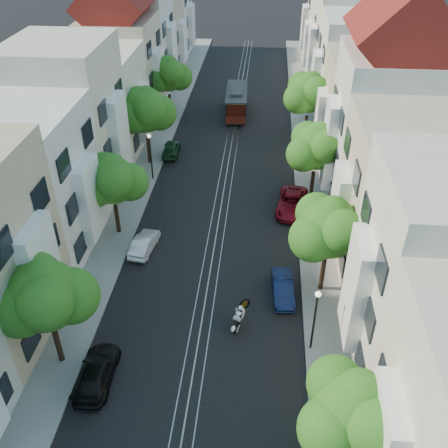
% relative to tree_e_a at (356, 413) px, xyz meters
% --- Properties ---
extents(ground, '(200.00, 200.00, 0.00)m').
position_rel_tree_e_a_xyz_m(ground, '(-7.26, 31.02, -4.40)').
color(ground, black).
rests_on(ground, ground).
extents(sidewalk_east, '(2.50, 80.00, 0.12)m').
position_rel_tree_e_a_xyz_m(sidewalk_east, '(-0.01, 31.02, -4.34)').
color(sidewalk_east, gray).
rests_on(sidewalk_east, ground).
extents(sidewalk_west, '(2.50, 80.00, 0.12)m').
position_rel_tree_e_a_xyz_m(sidewalk_west, '(-14.51, 31.02, -4.34)').
color(sidewalk_west, gray).
rests_on(sidewalk_west, ground).
extents(rail_left, '(0.06, 80.00, 0.02)m').
position_rel_tree_e_a_xyz_m(rail_left, '(-7.81, 31.02, -4.39)').
color(rail_left, gray).
rests_on(rail_left, ground).
extents(rail_slot, '(0.06, 80.00, 0.02)m').
position_rel_tree_e_a_xyz_m(rail_slot, '(-7.26, 31.02, -4.39)').
color(rail_slot, gray).
rests_on(rail_slot, ground).
extents(rail_right, '(0.06, 80.00, 0.02)m').
position_rel_tree_e_a_xyz_m(rail_right, '(-6.71, 31.02, -4.39)').
color(rail_right, gray).
rests_on(rail_right, ground).
extents(lane_line, '(0.08, 80.00, 0.01)m').
position_rel_tree_e_a_xyz_m(lane_line, '(-7.26, 31.02, -4.40)').
color(lane_line, tan).
rests_on(lane_line, ground).
extents(townhouses_east, '(7.75, 72.00, 12.00)m').
position_rel_tree_e_a_xyz_m(townhouses_east, '(4.61, 30.94, 0.79)').
color(townhouses_east, beige).
rests_on(townhouses_east, ground).
extents(townhouses_west, '(7.75, 72.00, 11.76)m').
position_rel_tree_e_a_xyz_m(townhouses_west, '(-19.13, 30.94, 0.68)').
color(townhouses_west, silver).
rests_on(townhouses_west, ground).
extents(tree_e_a, '(4.72, 3.87, 6.27)m').
position_rel_tree_e_a_xyz_m(tree_e_a, '(0.00, 0.00, 0.00)').
color(tree_e_a, black).
rests_on(tree_e_a, ground).
extents(tree_e_b, '(4.93, 4.08, 6.68)m').
position_rel_tree_e_a_xyz_m(tree_e_b, '(0.00, 12.00, 0.34)').
color(tree_e_b, black).
rests_on(tree_e_b, ground).
extents(tree_e_c, '(4.84, 3.99, 6.52)m').
position_rel_tree_e_a_xyz_m(tree_e_c, '(0.00, 23.00, 0.20)').
color(tree_e_c, black).
rests_on(tree_e_c, ground).
extents(tree_e_d, '(5.01, 4.16, 6.85)m').
position_rel_tree_e_a_xyz_m(tree_e_d, '(0.00, 34.00, 0.47)').
color(tree_e_d, black).
rests_on(tree_e_d, ground).
extents(tree_w_a, '(4.93, 4.08, 6.68)m').
position_rel_tree_e_a_xyz_m(tree_w_a, '(-14.40, 5.00, 0.34)').
color(tree_w_a, black).
rests_on(tree_w_a, ground).
extents(tree_w_b, '(4.72, 3.87, 6.27)m').
position_rel_tree_e_a_xyz_m(tree_w_b, '(-14.40, 17.00, 0.00)').
color(tree_w_b, black).
rests_on(tree_w_b, ground).
extents(tree_w_c, '(5.13, 4.28, 7.09)m').
position_rel_tree_e_a_xyz_m(tree_w_c, '(-14.40, 28.00, 0.67)').
color(tree_w_c, black).
rests_on(tree_w_c, ground).
extents(tree_w_d, '(4.84, 3.99, 6.52)m').
position_rel_tree_e_a_xyz_m(tree_w_d, '(-14.40, 39.00, 0.20)').
color(tree_w_d, black).
rests_on(tree_w_d, ground).
extents(lamp_east, '(0.32, 0.32, 4.16)m').
position_rel_tree_e_a_xyz_m(lamp_east, '(-0.96, 7.02, -1.55)').
color(lamp_east, black).
rests_on(lamp_east, ground).
extents(lamp_west, '(0.32, 0.32, 4.16)m').
position_rel_tree_e_a_xyz_m(lamp_west, '(-13.56, 25.02, -1.55)').
color(lamp_west, black).
rests_on(lamp_west, ground).
extents(sportbike_rider, '(1.00, 1.85, 1.60)m').
position_rel_tree_e_a_xyz_m(sportbike_rider, '(-5.01, 8.39, -3.53)').
color(sportbike_rider, black).
rests_on(sportbike_rider, ground).
extents(cable_car, '(2.46, 7.20, 2.74)m').
position_rel_tree_e_a_xyz_m(cable_car, '(-7.28, 40.24, -2.77)').
color(cable_car, black).
rests_on(cable_car, ground).
extents(parked_car_e_mid, '(1.52, 3.66, 1.18)m').
position_rel_tree_e_a_xyz_m(parked_car_e_mid, '(-2.48, 11.27, -3.81)').
color(parked_car_e_mid, '#0C173E').
rests_on(parked_car_e_mid, ground).
extents(parked_car_e_far, '(2.83, 5.05, 1.33)m').
position_rel_tree_e_a_xyz_m(parked_car_e_far, '(-1.66, 21.19, -3.73)').
color(parked_car_e_far, maroon).
rests_on(parked_car_e_far, ground).
extents(parked_car_w_near, '(1.78, 4.25, 1.23)m').
position_rel_tree_e_a_xyz_m(parked_car_w_near, '(-12.15, 3.97, -3.78)').
color(parked_car_w_near, black).
rests_on(parked_car_w_near, ground).
extents(parked_car_w_mid, '(1.67, 3.63, 1.15)m').
position_rel_tree_e_a_xyz_m(parked_car_w_mid, '(-12.10, 15.11, -3.82)').
color(parked_car_w_mid, silver).
rests_on(parked_car_w_mid, ground).
extents(parked_car_w_far, '(1.61, 3.74, 1.26)m').
position_rel_tree_e_a_xyz_m(parked_car_w_far, '(-12.77, 29.90, -3.77)').
color(parked_car_w_far, '#16381B').
rests_on(parked_car_w_far, ground).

